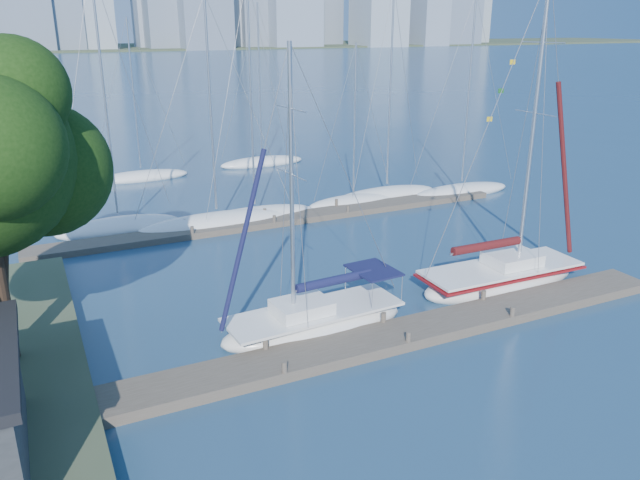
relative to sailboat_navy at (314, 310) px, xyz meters
name	(u,v)px	position (x,y,z in m)	size (l,w,h in m)	color
ground	(395,341)	(2.49, -2.10, -0.93)	(700.00, 700.00, 0.00)	navy
near_dock	(395,336)	(2.49, -2.10, -0.73)	(26.00, 2.00, 0.40)	#4D4438
far_dock	(285,219)	(4.49, 13.90, -0.75)	(30.00, 1.80, 0.36)	#4D4438
far_shore	(37,49)	(2.49, 317.90, -0.93)	(800.00, 100.00, 1.50)	#38472D
sailboat_navy	(314,310)	(0.00, 0.00, 0.00)	(7.88, 3.00, 11.63)	white
sailboat_maroon	(502,263)	(9.78, 0.32, 0.20)	(8.42, 2.89, 14.28)	white
bg_boat_0	(119,226)	(-5.04, 16.46, -0.62)	(7.63, 5.06, 15.07)	white
bg_boat_1	(217,222)	(0.46, 14.85, -0.65)	(9.60, 2.54, 13.57)	white
bg_boat_2	(255,215)	(3.05, 15.26, -0.66)	(8.08, 5.27, 14.50)	white
bg_boat_3	(353,202)	(10.17, 15.48, -0.70)	(6.85, 3.23, 10.81)	white
bg_boat_4	(387,194)	(13.13, 16.03, -0.66)	(8.10, 5.24, 14.36)	white
bg_boat_5	(461,190)	(18.54, 14.61, -0.67)	(8.25, 3.44, 13.88)	white
bg_boat_6	(142,176)	(-1.43, 29.04, -0.69)	(7.54, 3.20, 12.44)	white
bg_boat_7	(262,162)	(9.04, 30.01, -0.67)	(7.65, 2.88, 13.57)	white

